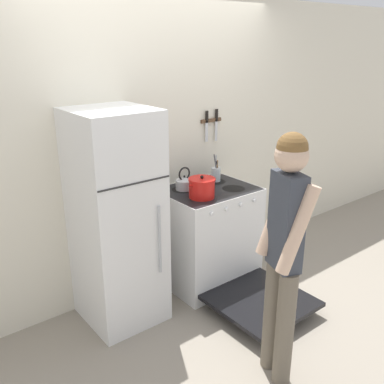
# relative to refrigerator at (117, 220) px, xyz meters

# --- Properties ---
(ground_plane) EXTENTS (14.00, 14.00, 0.00)m
(ground_plane) POSITION_rel_refrigerator_xyz_m (0.62, 0.31, -0.86)
(ground_plane) COLOR gray
(wall_back) EXTENTS (10.00, 0.06, 2.55)m
(wall_back) POSITION_rel_refrigerator_xyz_m (0.62, 0.34, 0.42)
(wall_back) COLOR silver
(wall_back) RESTS_ON ground_plane
(refrigerator) EXTENTS (0.58, 0.64, 1.71)m
(refrigerator) POSITION_rel_refrigerator_xyz_m (0.00, 0.00, 0.00)
(refrigerator) COLOR white
(refrigerator) RESTS_ON ground_plane
(stove_range) EXTENTS (0.82, 1.38, 0.92)m
(stove_range) POSITION_rel_refrigerator_xyz_m (0.92, -0.06, -0.40)
(stove_range) COLOR white
(stove_range) RESTS_ON ground_plane
(dutch_oven_pot) EXTENTS (0.27, 0.23, 0.19)m
(dutch_oven_pot) POSITION_rel_refrigerator_xyz_m (0.73, -0.15, 0.15)
(dutch_oven_pot) COLOR red
(dutch_oven_pot) RESTS_ON stove_range
(tea_kettle) EXTENTS (0.20, 0.16, 0.21)m
(tea_kettle) POSITION_rel_refrigerator_xyz_m (0.75, 0.11, 0.12)
(tea_kettle) COLOR silver
(tea_kettle) RESTS_ON stove_range
(utensil_jar) EXTENTS (0.09, 0.09, 0.26)m
(utensil_jar) POSITION_rel_refrigerator_xyz_m (1.12, 0.12, 0.13)
(utensil_jar) COLOR silver
(utensil_jar) RESTS_ON stove_range
(person) EXTENTS (0.34, 0.40, 1.68)m
(person) POSITION_rel_refrigerator_xyz_m (0.49, -1.24, 0.10)
(person) COLOR #6B6051
(person) RESTS_ON ground_plane
(wall_knife_strip) EXTENTS (0.24, 0.03, 0.31)m
(wall_knife_strip) POSITION_rel_refrigerator_xyz_m (1.20, 0.29, 0.60)
(wall_knife_strip) COLOR brown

